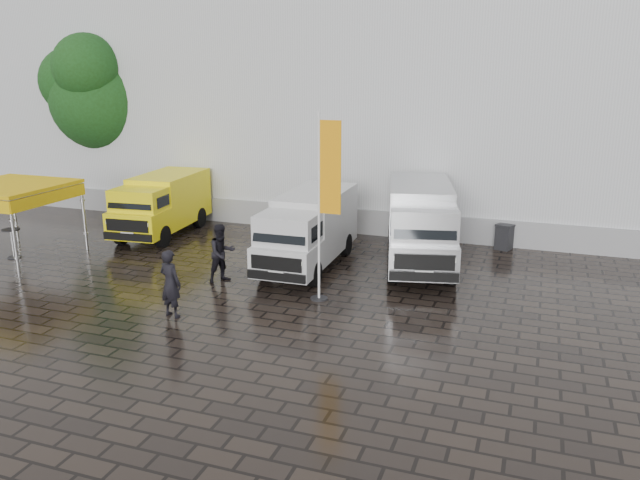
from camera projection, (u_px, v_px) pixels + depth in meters
The scene contains 13 objects.
ground at pixel (311, 304), 17.56m from camera, with size 120.00×120.00×0.00m, color black.
exhibition_hall at pixel (466, 77), 29.84m from camera, with size 44.00×16.00×12.00m, color silver.
hall_plinth at pixel (431, 227), 24.00m from camera, with size 44.00×0.15×1.00m, color gray.
van_yellow at pixel (162, 206), 24.57m from camera, with size 1.95×5.07×2.34m, color #FFEA0D, non-canonical shape.
van_white at pixel (308, 232), 20.58m from camera, with size 1.85×5.56×2.41m, color silver, non-canonical shape.
van_silver at pixel (420, 226), 20.78m from camera, with size 2.04×6.13×2.66m, color #ABACAF, non-canonical shape.
canopy_tent at pixel (8, 189), 21.21m from camera, with size 3.43×3.43×2.61m.
flagpole at pixel (325, 198), 17.11m from camera, with size 0.88×0.50×5.31m.
tree at pixel (101, 94), 28.79m from camera, with size 4.58×4.58×8.22m.
cocktail_table at pixel (13, 243), 21.73m from camera, with size 0.60×0.60×1.04m, color black.
wheelie_bin at pixel (504, 237), 22.79m from camera, with size 0.56×0.56×0.94m, color black.
person_front at pixel (170, 283), 16.47m from camera, with size 0.68×0.44×1.85m, color black.
person_tent at pixel (222, 253), 19.23m from camera, with size 0.89×0.69×1.83m, color black.
Camera 1 is at (5.76, -15.41, 6.42)m, focal length 35.00 mm.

